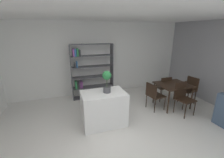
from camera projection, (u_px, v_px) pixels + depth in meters
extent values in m
plane|color=silver|center=(121.00, 139.00, 3.46)|extent=(9.90, 9.90, 0.00)
cube|color=white|center=(124.00, 9.00, 2.65)|extent=(7.19, 5.88, 0.06)
cube|color=white|center=(93.00, 59.00, 5.69)|extent=(7.19, 0.06, 2.68)
cube|color=white|center=(104.00, 108.00, 3.92)|extent=(1.10, 0.71, 0.88)
cylinder|color=#4C4C51|center=(107.00, 90.00, 3.79)|extent=(0.18, 0.18, 0.14)
cylinder|color=#476633|center=(107.00, 83.00, 3.73)|extent=(0.01, 0.01, 0.22)
sphere|color=#26723A|center=(107.00, 75.00, 3.67)|extent=(0.22, 0.22, 0.22)
cube|color=#4C4C51|center=(71.00, 73.00, 5.21)|extent=(0.02, 0.32, 1.93)
cube|color=#4C4C51|center=(112.00, 70.00, 5.65)|extent=(0.02, 0.32, 1.93)
cube|color=#4C4C51|center=(91.00, 44.00, 5.14)|extent=(1.48, 0.32, 0.02)
cube|color=#4C4C51|center=(93.00, 96.00, 5.72)|extent=(1.48, 0.32, 0.02)
cube|color=#4C4C51|center=(93.00, 86.00, 5.60)|extent=(1.43, 0.32, 0.02)
cube|color=#4C4C51|center=(93.00, 77.00, 5.49)|extent=(1.43, 0.32, 0.02)
cube|color=#4C4C51|center=(92.00, 66.00, 5.37)|extent=(1.43, 0.32, 0.02)
cube|color=#4C4C51|center=(92.00, 56.00, 5.26)|extent=(1.43, 0.32, 0.02)
cube|color=#338E4C|center=(76.00, 85.00, 5.38)|extent=(0.06, 0.26, 0.26)
cube|color=#38383D|center=(78.00, 85.00, 5.41)|extent=(0.06, 0.26, 0.20)
cube|color=#8E4793|center=(80.00, 85.00, 5.43)|extent=(0.03, 0.26, 0.22)
cube|color=#8E4793|center=(82.00, 84.00, 5.44)|extent=(0.05, 0.26, 0.22)
cube|color=#38383D|center=(75.00, 65.00, 5.17)|extent=(0.04, 0.26, 0.16)
cube|color=#2D6BAD|center=(77.00, 64.00, 5.18)|extent=(0.04, 0.26, 0.19)
cube|color=#8E4793|center=(73.00, 52.00, 5.03)|extent=(0.05, 0.26, 0.25)
cube|color=#2D6BAD|center=(75.00, 53.00, 5.05)|extent=(0.06, 0.26, 0.23)
cube|color=#338E4C|center=(77.00, 52.00, 5.07)|extent=(0.05, 0.26, 0.25)
cube|color=#38383D|center=(80.00, 53.00, 5.10)|extent=(0.04, 0.26, 0.20)
cube|color=black|center=(173.00, 85.00, 4.79)|extent=(0.98, 0.87, 0.03)
cylinder|color=black|center=(168.00, 102.00, 4.44)|extent=(0.04, 0.04, 0.72)
cylinder|color=black|center=(192.00, 98.00, 4.70)|extent=(0.04, 0.04, 0.72)
cylinder|color=black|center=(154.00, 93.00, 5.11)|extent=(0.04, 0.04, 0.72)
cylinder|color=black|center=(175.00, 90.00, 5.37)|extent=(0.04, 0.04, 0.72)
cube|color=black|center=(185.00, 100.00, 4.37)|extent=(0.51, 0.50, 0.03)
cube|color=black|center=(181.00, 90.00, 4.47)|extent=(0.45, 0.09, 0.46)
cylinder|color=black|center=(185.00, 112.00, 4.20)|extent=(0.03, 0.03, 0.45)
cylinder|color=black|center=(195.00, 108.00, 4.36)|extent=(0.03, 0.03, 0.45)
cylinder|color=black|center=(174.00, 106.00, 4.52)|extent=(0.03, 0.03, 0.45)
cylinder|color=black|center=(183.00, 103.00, 4.69)|extent=(0.03, 0.03, 0.45)
cube|color=black|center=(188.00, 90.00, 5.05)|extent=(0.49, 0.48, 0.03)
cube|color=black|center=(193.00, 83.00, 5.08)|extent=(0.09, 0.42, 0.41)
cylinder|color=black|center=(178.00, 96.00, 5.20)|extent=(0.03, 0.03, 0.45)
cylinder|color=black|center=(187.00, 100.00, 4.89)|extent=(0.03, 0.03, 0.45)
cylinder|color=black|center=(186.00, 94.00, 5.36)|extent=(0.03, 0.03, 0.45)
cylinder|color=black|center=(195.00, 98.00, 5.06)|extent=(0.03, 0.03, 0.45)
cube|color=black|center=(162.00, 87.00, 5.37)|extent=(0.41, 0.46, 0.03)
cube|color=black|center=(166.00, 83.00, 5.11)|extent=(0.41, 0.03, 0.39)
cylinder|color=black|center=(162.00, 90.00, 5.68)|extent=(0.03, 0.03, 0.45)
cylinder|color=black|center=(154.00, 92.00, 5.57)|extent=(0.03, 0.03, 0.45)
cylinder|color=black|center=(169.00, 95.00, 5.31)|extent=(0.03, 0.03, 0.45)
cylinder|color=black|center=(160.00, 96.00, 5.21)|extent=(0.03, 0.03, 0.45)
cube|color=black|center=(156.00, 96.00, 4.69)|extent=(0.50, 0.51, 0.03)
cube|color=black|center=(151.00, 90.00, 4.54)|extent=(0.09, 0.45, 0.39)
cylinder|color=black|center=(165.00, 104.00, 4.67)|extent=(0.03, 0.03, 0.43)
cylinder|color=black|center=(156.00, 99.00, 5.01)|extent=(0.03, 0.03, 0.43)
cylinder|color=black|center=(155.00, 106.00, 4.51)|extent=(0.03, 0.03, 0.43)
cylinder|color=black|center=(146.00, 101.00, 4.85)|extent=(0.03, 0.03, 0.43)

